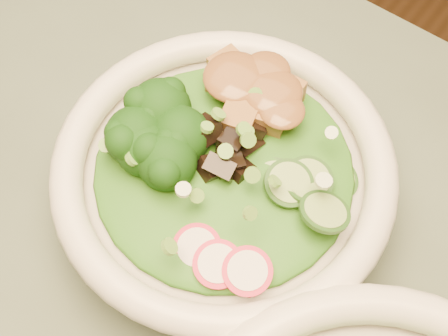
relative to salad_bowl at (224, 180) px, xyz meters
The scene contains 9 objects.
salad_bowl is the anchor object (origin of this frame).
lettuce_bed 0.02m from the salad_bowl, behind, with size 0.20×0.20×0.02m, color #235712.
broccoli_florets 0.07m from the salad_bowl, 157.89° to the right, with size 0.08×0.07×0.04m, color black, non-canonical shape.
radish_slices 0.07m from the salad_bowl, 67.45° to the right, with size 0.11×0.04×0.02m, color #B80E2D, non-canonical shape.
cucumber_slices 0.07m from the salad_bowl, 18.84° to the left, with size 0.07×0.07×0.04m, color #8AAD60, non-canonical shape.
mushroom_heap 0.04m from the salad_bowl, 110.00° to the left, with size 0.07×0.07×0.04m, color black, non-canonical shape.
tofu_cubes 0.07m from the salad_bowl, 108.51° to the left, with size 0.09×0.06×0.04m, color brown, non-canonical shape.
peanut_sauce 0.08m from the salad_bowl, 108.51° to the left, with size 0.07×0.05×0.02m, color brown.
scallion_garnish 0.04m from the salad_bowl, behind, with size 0.19×0.19×0.02m, color #619A36, non-canonical shape.
Camera 1 is at (-0.09, -0.05, 1.22)m, focal length 50.00 mm.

